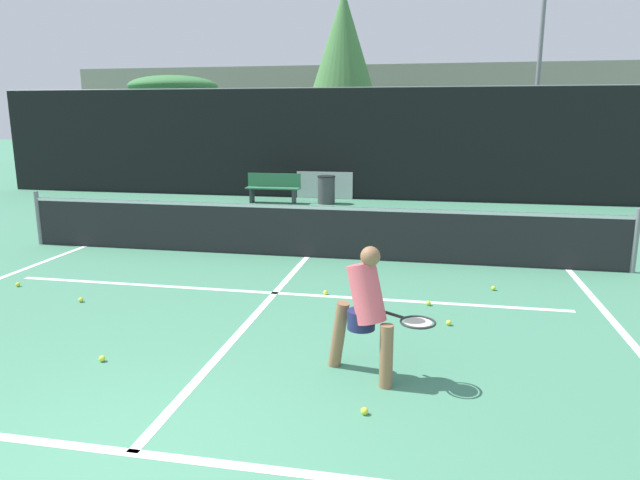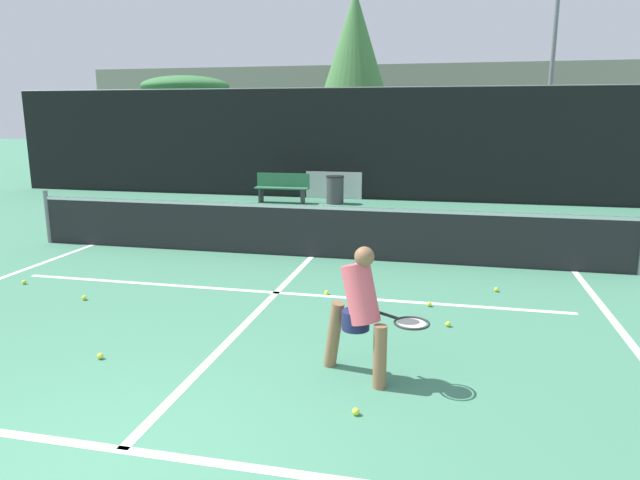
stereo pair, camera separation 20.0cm
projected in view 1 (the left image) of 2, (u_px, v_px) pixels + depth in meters
The scene contains 23 objects.
court_baseline_near at pixel (132, 453), 4.39m from camera, with size 11.00×0.10×0.01m, color white.
court_service_line at pixel (275, 293), 8.33m from camera, with size 8.25×0.10×0.01m, color white.
court_center_mark at pixel (255, 315), 7.42m from camera, with size 0.10×6.33×0.01m, color white.
court_sideline_right at pixel (630, 341), 6.57m from camera, with size 0.10×7.33×0.01m, color white.
net at pixel (307, 230), 10.35m from camera, with size 11.09×0.09×1.07m.
fence_back at pixel (360, 144), 17.29m from camera, with size 24.00×0.06×3.36m.
player_practicing at pixel (366, 308), 5.50m from camera, with size 1.17×0.63×1.35m.
tennis_ball_scattered_0 at pixel (365, 411), 4.95m from camera, with size 0.07×0.07×0.07m, color #D1E033.
tennis_ball_scattered_1 at pixel (102, 359), 6.02m from camera, with size 0.07×0.07×0.07m, color #D1E033.
tennis_ball_scattered_2 at pixel (449, 323), 7.05m from camera, with size 0.07×0.07×0.07m, color #D1E033.
tennis_ball_scattered_3 at pixel (493, 288), 8.46m from camera, with size 0.07×0.07×0.07m, color #D1E033.
tennis_ball_scattered_4 at pixel (81, 300), 7.93m from camera, with size 0.07×0.07×0.07m, color #D1E033.
tennis_ball_scattered_5 at pixel (325, 293), 8.25m from camera, with size 0.07×0.07×0.07m, color #D1E033.
tennis_ball_scattered_6 at pixel (18, 284), 8.64m from camera, with size 0.07×0.07×0.07m, color #D1E033.
tennis_ball_scattered_7 at pixel (428, 303), 7.79m from camera, with size 0.07×0.07×0.07m, color #D1E033.
courtside_bench at pixel (273, 187), 16.79m from camera, with size 1.60×0.40×0.86m.
trash_bin at pixel (326, 190), 16.64m from camera, with size 0.53×0.53×0.82m.
parked_car at pixel (337, 173), 19.82m from camera, with size 1.76×4.69×1.38m.
floodlight_mast at pixel (543, 20), 20.03m from camera, with size 1.10×0.24×9.26m.
tree_west at pixel (173, 87), 23.88m from camera, with size 3.69×3.69×4.16m.
tree_mid at pixel (343, 47), 22.58m from camera, with size 2.76×2.76×7.36m.
tree_east at pixel (342, 102), 24.05m from camera, with size 3.03×3.03×3.56m.
building_far at pixel (394, 115), 31.13m from camera, with size 36.00×2.40×5.12m, color gray.
Camera 1 is at (2.19, -3.18, 2.55)m, focal length 32.00 mm.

